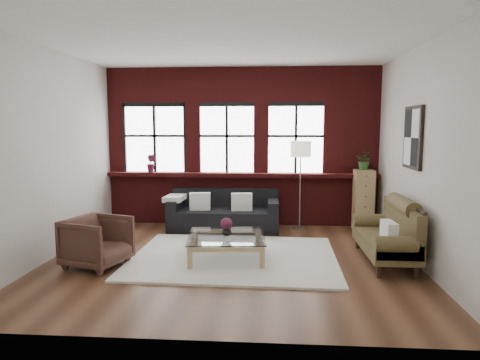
# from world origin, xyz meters

# --- Properties ---
(floor) EXTENTS (5.50, 5.50, 0.00)m
(floor) POSITION_xyz_m (0.00, 0.00, 0.00)
(floor) COLOR #4B2C1B
(floor) RESTS_ON ground
(ceiling) EXTENTS (5.50, 5.50, 0.00)m
(ceiling) POSITION_xyz_m (0.00, 0.00, 3.20)
(ceiling) COLOR white
(ceiling) RESTS_ON ground
(wall_back) EXTENTS (5.50, 0.00, 5.50)m
(wall_back) POSITION_xyz_m (0.00, 2.50, 1.60)
(wall_back) COLOR beige
(wall_back) RESTS_ON ground
(wall_front) EXTENTS (5.50, 0.00, 5.50)m
(wall_front) POSITION_xyz_m (0.00, -2.50, 1.60)
(wall_front) COLOR beige
(wall_front) RESTS_ON ground
(wall_left) EXTENTS (0.00, 5.00, 5.00)m
(wall_left) POSITION_xyz_m (-2.75, 0.00, 1.60)
(wall_left) COLOR beige
(wall_left) RESTS_ON ground
(wall_right) EXTENTS (0.00, 5.00, 5.00)m
(wall_right) POSITION_xyz_m (2.75, 0.00, 1.60)
(wall_right) COLOR beige
(wall_right) RESTS_ON ground
(brick_backwall) EXTENTS (5.50, 0.12, 3.20)m
(brick_backwall) POSITION_xyz_m (0.00, 2.44, 1.60)
(brick_backwall) COLOR #5A1516
(brick_backwall) RESTS_ON floor
(sill_ledge) EXTENTS (5.50, 0.30, 0.08)m
(sill_ledge) POSITION_xyz_m (0.00, 2.35, 1.04)
(sill_ledge) COLOR #5A1516
(sill_ledge) RESTS_ON brick_backwall
(window_left) EXTENTS (1.38, 0.10, 1.50)m
(window_left) POSITION_xyz_m (-1.80, 2.45, 1.75)
(window_left) COLOR black
(window_left) RESTS_ON brick_backwall
(window_mid) EXTENTS (1.38, 0.10, 1.50)m
(window_mid) POSITION_xyz_m (-0.30, 2.45, 1.75)
(window_mid) COLOR black
(window_mid) RESTS_ON brick_backwall
(window_right) EXTENTS (1.38, 0.10, 1.50)m
(window_right) POSITION_xyz_m (1.10, 2.45, 1.75)
(window_right) COLOR black
(window_right) RESTS_ON brick_backwall
(wall_poster) EXTENTS (0.05, 0.74, 0.94)m
(wall_poster) POSITION_xyz_m (2.72, 0.30, 1.85)
(wall_poster) COLOR black
(wall_poster) RESTS_ON wall_right
(shag_rug) EXTENTS (3.16, 2.51, 0.03)m
(shag_rug) POSITION_xyz_m (0.05, 0.08, 0.02)
(shag_rug) COLOR silver
(shag_rug) RESTS_ON floor
(dark_sofa) EXTENTS (2.13, 0.86, 0.77)m
(dark_sofa) POSITION_xyz_m (-0.31, 1.90, 0.39)
(dark_sofa) COLOR black
(dark_sofa) RESTS_ON floor
(pillow_a) EXTENTS (0.41, 0.19, 0.34)m
(pillow_a) POSITION_xyz_m (-0.76, 1.80, 0.58)
(pillow_a) COLOR white
(pillow_a) RESTS_ON dark_sofa
(pillow_b) EXTENTS (0.41, 0.19, 0.34)m
(pillow_b) POSITION_xyz_m (0.05, 1.80, 0.58)
(pillow_b) COLOR white
(pillow_b) RESTS_ON dark_sofa
(vintage_settee) EXTENTS (0.74, 1.66, 0.88)m
(vintage_settee) POSITION_xyz_m (2.30, 0.06, 0.44)
(vintage_settee) COLOR brown
(vintage_settee) RESTS_ON floor
(pillow_settee) EXTENTS (0.16, 0.39, 0.34)m
(pillow_settee) POSITION_xyz_m (2.22, -0.45, 0.56)
(pillow_settee) COLOR white
(pillow_settee) RESTS_ON vintage_settee
(armchair) EXTENTS (0.99, 0.98, 0.73)m
(armchair) POSITION_xyz_m (-1.89, -0.45, 0.36)
(armchair) COLOR #452A22
(armchair) RESTS_ON floor
(coffee_table) EXTENTS (1.24, 1.24, 0.38)m
(coffee_table) POSITION_xyz_m (-0.06, 0.01, 0.18)
(coffee_table) COLOR tan
(coffee_table) RESTS_ON shag_rug
(vase) EXTENTS (0.18, 0.18, 0.15)m
(vase) POSITION_xyz_m (-0.06, 0.01, 0.45)
(vase) COLOR #B2B2B2
(vase) RESTS_ON coffee_table
(flowers) EXTENTS (0.18, 0.18, 0.18)m
(flowers) POSITION_xyz_m (-0.06, 0.01, 0.56)
(flowers) COLOR #5E203D
(flowers) RESTS_ON vase
(drawer_chest) EXTENTS (0.36, 0.36, 1.18)m
(drawer_chest) POSITION_xyz_m (2.41, 2.10, 0.59)
(drawer_chest) COLOR tan
(drawer_chest) RESTS_ON floor
(potted_plant_top) EXTENTS (0.41, 0.38, 0.36)m
(potted_plant_top) POSITION_xyz_m (2.41, 2.10, 1.36)
(potted_plant_top) COLOR #2D5923
(potted_plant_top) RESTS_ON drawer_chest
(floor_lamp) EXTENTS (0.40, 0.40, 1.88)m
(floor_lamp) POSITION_xyz_m (1.18, 2.10, 0.94)
(floor_lamp) COLOR #A5A5A8
(floor_lamp) RESTS_ON floor
(sill_plant) EXTENTS (0.26, 0.23, 0.38)m
(sill_plant) POSITION_xyz_m (-1.85, 2.32, 1.27)
(sill_plant) COLOR #5E203D
(sill_plant) RESTS_ON sill_ledge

